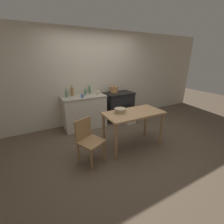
{
  "coord_description": "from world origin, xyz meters",
  "views": [
    {
      "loc": [
        -1.61,
        -2.48,
        1.82
      ],
      "look_at": [
        0.0,
        0.55,
        0.57
      ],
      "focal_mm": 24.0,
      "sensor_mm": 36.0,
      "label": 1
    }
  ],
  "objects_px": {
    "stove": "(119,106)",
    "bottle_far_left": "(72,92)",
    "stock_pot": "(114,89)",
    "bottle_mid_left": "(66,94)",
    "chair": "(88,139)",
    "bottle_center_left": "(90,90)",
    "mixing_bowl_large": "(120,110)",
    "cup_center_right": "(99,93)",
    "cup_center": "(82,96)",
    "bottle_left": "(85,92)",
    "flour_sack": "(130,117)",
    "work_table": "(134,118)"
  },
  "relations": [
    {
      "from": "stove",
      "to": "bottle_far_left",
      "type": "height_order",
      "value": "bottle_far_left"
    },
    {
      "from": "stock_pot",
      "to": "bottle_mid_left",
      "type": "relative_size",
      "value": 1.11
    },
    {
      "from": "chair",
      "to": "bottle_mid_left",
      "type": "height_order",
      "value": "bottle_mid_left"
    },
    {
      "from": "bottle_center_left",
      "to": "mixing_bowl_large",
      "type": "bearing_deg",
      "value": -86.47
    },
    {
      "from": "bottle_far_left",
      "to": "cup_center_right",
      "type": "xyz_separation_m",
      "value": [
        0.67,
        -0.19,
        -0.06
      ]
    },
    {
      "from": "stove",
      "to": "stock_pot",
      "type": "bearing_deg",
      "value": 153.74
    },
    {
      "from": "stove",
      "to": "bottle_center_left",
      "type": "relative_size",
      "value": 3.5
    },
    {
      "from": "stove",
      "to": "cup_center",
      "type": "distance_m",
      "value": 1.3
    },
    {
      "from": "bottle_left",
      "to": "cup_center",
      "type": "bearing_deg",
      "value": -121.7
    },
    {
      "from": "bottle_mid_left",
      "to": "cup_center",
      "type": "bearing_deg",
      "value": -36.2
    },
    {
      "from": "bottle_far_left",
      "to": "bottle_mid_left",
      "type": "bearing_deg",
      "value": -152.38
    },
    {
      "from": "stove",
      "to": "cup_center_right",
      "type": "height_order",
      "value": "cup_center_right"
    },
    {
      "from": "stock_pot",
      "to": "cup_center_right",
      "type": "xyz_separation_m",
      "value": [
        -0.55,
        -0.13,
        -0.01
      ]
    },
    {
      "from": "stove",
      "to": "stock_pot",
      "type": "relative_size",
      "value": 3.54
    },
    {
      "from": "bottle_left",
      "to": "cup_center",
      "type": "height_order",
      "value": "bottle_left"
    },
    {
      "from": "stock_pot",
      "to": "bottle_left",
      "type": "height_order",
      "value": "bottle_left"
    },
    {
      "from": "cup_center",
      "to": "flour_sack",
      "type": "bearing_deg",
      "value": -10.4
    },
    {
      "from": "bottle_far_left",
      "to": "bottle_mid_left",
      "type": "distance_m",
      "value": 0.19
    },
    {
      "from": "stock_pot",
      "to": "bottle_far_left",
      "type": "distance_m",
      "value": 1.22
    },
    {
      "from": "cup_center_right",
      "to": "stock_pot",
      "type": "bearing_deg",
      "value": 12.91
    },
    {
      "from": "bottle_center_left",
      "to": "cup_center",
      "type": "distance_m",
      "value": 0.5
    },
    {
      "from": "bottle_far_left",
      "to": "bottle_center_left",
      "type": "height_order",
      "value": "bottle_far_left"
    },
    {
      "from": "cup_center",
      "to": "cup_center_right",
      "type": "bearing_deg",
      "value": 15.85
    },
    {
      "from": "stock_pot",
      "to": "cup_center_right",
      "type": "bearing_deg",
      "value": -167.09
    },
    {
      "from": "bottle_far_left",
      "to": "stock_pot",
      "type": "bearing_deg",
      "value": -2.86
    },
    {
      "from": "cup_center",
      "to": "bottle_mid_left",
      "type": "bearing_deg",
      "value": 143.8
    },
    {
      "from": "cup_center_right",
      "to": "bottle_far_left",
      "type": "bearing_deg",
      "value": 164.51
    },
    {
      "from": "work_table",
      "to": "mixing_bowl_large",
      "type": "relative_size",
      "value": 5.2
    },
    {
      "from": "bottle_left",
      "to": "bottle_center_left",
      "type": "xyz_separation_m",
      "value": [
        0.16,
        0.1,
        0.02
      ]
    },
    {
      "from": "flour_sack",
      "to": "cup_center",
      "type": "distance_m",
      "value": 1.52
    },
    {
      "from": "bottle_mid_left",
      "to": "cup_center_right",
      "type": "height_order",
      "value": "bottle_mid_left"
    },
    {
      "from": "work_table",
      "to": "bottle_left",
      "type": "height_order",
      "value": "bottle_left"
    },
    {
      "from": "stove",
      "to": "work_table",
      "type": "bearing_deg",
      "value": -109.12
    },
    {
      "from": "mixing_bowl_large",
      "to": "bottle_center_left",
      "type": "height_order",
      "value": "bottle_center_left"
    },
    {
      "from": "flour_sack",
      "to": "cup_center_right",
      "type": "distance_m",
      "value": 1.16
    },
    {
      "from": "flour_sack",
      "to": "bottle_center_left",
      "type": "relative_size",
      "value": 1.61
    },
    {
      "from": "chair",
      "to": "cup_center_right",
      "type": "relative_size",
      "value": 8.39
    },
    {
      "from": "mixing_bowl_large",
      "to": "bottle_mid_left",
      "type": "xyz_separation_m",
      "value": [
        -0.76,
        1.37,
        0.14
      ]
    },
    {
      "from": "work_table",
      "to": "cup_center_right",
      "type": "xyz_separation_m",
      "value": [
        -0.18,
        1.38,
        0.27
      ]
    },
    {
      "from": "chair",
      "to": "cup_center",
      "type": "relative_size",
      "value": 9.62
    },
    {
      "from": "flour_sack",
      "to": "mixing_bowl_large",
      "type": "xyz_separation_m",
      "value": [
        -0.89,
        -0.89,
        0.63
      ]
    },
    {
      "from": "flour_sack",
      "to": "cup_center",
      "type": "relative_size",
      "value": 4.65
    },
    {
      "from": "bottle_center_left",
      "to": "chair",
      "type": "bearing_deg",
      "value": -111.72
    },
    {
      "from": "chair",
      "to": "bottle_mid_left",
      "type": "distance_m",
      "value": 1.6
    },
    {
      "from": "flour_sack",
      "to": "cup_center",
      "type": "xyz_separation_m",
      "value": [
        -1.31,
        0.24,
        0.73
      ]
    },
    {
      "from": "bottle_mid_left",
      "to": "cup_center",
      "type": "xyz_separation_m",
      "value": [
        0.33,
        -0.24,
        -0.04
      ]
    },
    {
      "from": "flour_sack",
      "to": "mixing_bowl_large",
      "type": "height_order",
      "value": "mixing_bowl_large"
    },
    {
      "from": "work_table",
      "to": "bottle_center_left",
      "type": "bearing_deg",
      "value": 102.36
    },
    {
      "from": "cup_center",
      "to": "stock_pot",
      "type": "bearing_deg",
      "value": 14.33
    },
    {
      "from": "flour_sack",
      "to": "bottle_left",
      "type": "bearing_deg",
      "value": 155.66
    }
  ]
}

